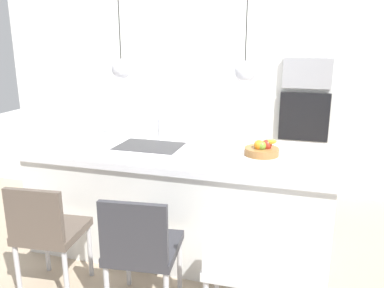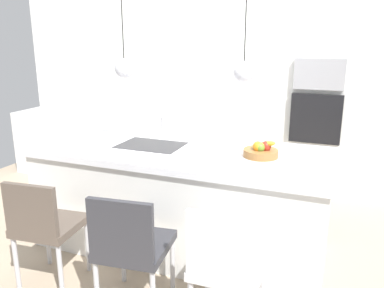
% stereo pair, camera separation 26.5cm
% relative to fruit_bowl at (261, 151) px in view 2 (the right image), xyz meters
% --- Properties ---
extents(floor, '(6.60, 6.60, 0.00)m').
position_rel_fruit_bowl_xyz_m(floor, '(-0.69, -0.01, -0.96)').
color(floor, tan).
rests_on(floor, ground).
extents(back_wall, '(6.00, 0.10, 2.60)m').
position_rel_fruit_bowl_xyz_m(back_wall, '(-0.69, 1.64, 0.34)').
color(back_wall, white).
rests_on(back_wall, ground).
extents(kitchen_island, '(2.54, 1.07, 0.91)m').
position_rel_fruit_bowl_xyz_m(kitchen_island, '(-0.69, -0.01, -0.50)').
color(kitchen_island, white).
rests_on(kitchen_island, ground).
extents(sink_basin, '(0.56, 0.40, 0.02)m').
position_rel_fruit_bowl_xyz_m(sink_basin, '(-0.98, -0.01, -0.05)').
color(sink_basin, '#2D2D30').
rests_on(sink_basin, kitchen_island).
extents(faucet, '(0.02, 0.17, 0.22)m').
position_rel_fruit_bowl_xyz_m(faucet, '(-0.98, 0.21, 0.09)').
color(faucet, silver).
rests_on(faucet, kitchen_island).
extents(fruit_bowl, '(0.28, 0.28, 0.16)m').
position_rel_fruit_bowl_xyz_m(fruit_bowl, '(0.00, 0.00, 0.00)').
color(fruit_bowl, '#9E6B38').
rests_on(fruit_bowl, kitchen_island).
extents(side_counter, '(1.10, 0.60, 0.85)m').
position_rel_fruit_bowl_xyz_m(side_counter, '(-3.09, 1.27, -0.54)').
color(side_counter, white).
rests_on(side_counter, ground).
extents(microwave, '(0.54, 0.08, 0.34)m').
position_rel_fruit_bowl_xyz_m(microwave, '(0.30, 1.57, 0.49)').
color(microwave, '#9E9EA3').
rests_on(microwave, back_wall).
extents(oven, '(0.56, 0.08, 0.56)m').
position_rel_fruit_bowl_xyz_m(oven, '(0.30, 1.57, -0.01)').
color(oven, black).
rests_on(oven, back_wall).
extents(chair_near, '(0.47, 0.47, 0.86)m').
position_rel_fruit_bowl_xyz_m(chair_near, '(-1.39, -0.93, -0.46)').
color(chair_near, brown).
rests_on(chair_near, ground).
extents(chair_middle, '(0.51, 0.53, 0.87)m').
position_rel_fruit_bowl_xyz_m(chair_middle, '(-0.66, -0.94, -0.47)').
color(chair_middle, '#333338').
rests_on(chair_middle, ground).
extents(chair_far, '(0.45, 0.42, 0.88)m').
position_rel_fruit_bowl_xyz_m(chair_far, '(-0.00, -0.93, -0.47)').
color(chair_far, silver).
rests_on(chair_far, ground).
extents(pendant_light_left, '(0.17, 0.17, 0.77)m').
position_rel_fruit_bowl_xyz_m(pendant_light_left, '(-1.21, -0.01, 0.62)').
color(pendant_light_left, silver).
extents(pendant_light_right, '(0.17, 0.17, 0.77)m').
position_rel_fruit_bowl_xyz_m(pendant_light_right, '(-0.16, -0.01, 0.62)').
color(pendant_light_right, silver).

